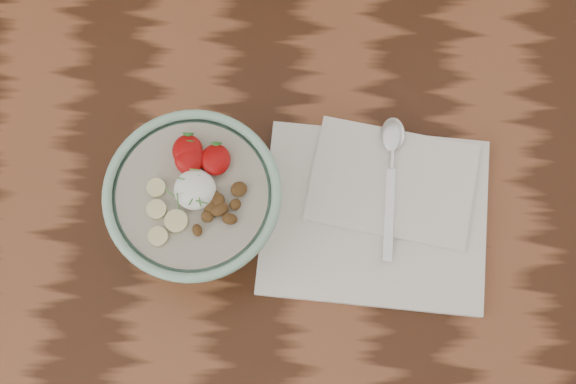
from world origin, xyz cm
name	(u,v)px	position (x,y,z in cm)	size (l,w,h in cm)	color
table	(261,197)	(0.00, 0.00, 65.70)	(160.00, 90.00, 75.00)	#351A0D
breakfast_bowl	(196,203)	(-7.26, -5.51, 82.16)	(21.23, 21.23, 13.77)	#8CBCA4
napkin	(378,209)	(15.85, -3.85, 75.75)	(30.54, 26.10, 1.79)	white
spoon	(392,154)	(17.44, 3.33, 77.22)	(3.48, 19.59, 1.02)	silver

